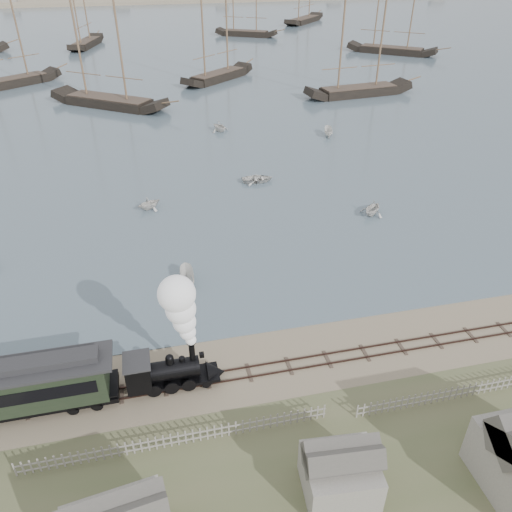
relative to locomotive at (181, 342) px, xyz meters
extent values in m
plane|color=#9D8D6F|center=(5.63, 2.00, -3.93)|extent=(600.00, 600.00, 0.00)
cube|color=#485967|center=(5.63, 172.00, -3.90)|extent=(600.00, 336.00, 0.06)
cube|color=#36221D|center=(5.63, -0.50, -3.83)|extent=(120.00, 0.08, 0.12)
cube|color=#36221D|center=(5.63, 0.50, -3.83)|extent=(120.00, 0.08, 0.12)
cube|color=#42342A|center=(5.63, 0.00, -3.90)|extent=(120.00, 1.80, 0.06)
cube|color=tan|center=(5.63, 252.00, -3.93)|extent=(500.00, 20.00, 1.80)
cube|color=black|center=(-0.69, 0.00, -3.27)|extent=(6.18, 1.82, 0.23)
cylinder|color=black|center=(-1.06, 0.00, -2.37)|extent=(3.82, 1.36, 1.36)
cube|color=black|center=(-3.05, 0.00, -2.18)|extent=(1.64, 2.00, 2.09)
cube|color=#2A2A2D|center=(-3.05, 0.00, -1.09)|extent=(1.82, 2.18, 0.11)
cylinder|color=black|center=(0.67, 0.00, -1.14)|extent=(0.40, 0.40, 1.45)
sphere|color=black|center=(-0.87, 0.00, -1.30)|extent=(0.58, 0.58, 0.58)
cone|color=black|center=(2.22, 0.00, -3.37)|extent=(1.27, 1.82, 1.82)
cube|color=black|center=(1.31, 0.00, -1.46)|extent=(0.32, 0.32, 0.32)
imported|color=silver|center=(-6.89, 1.93, -3.55)|extent=(3.53, 4.30, 0.78)
imported|color=silver|center=(-1.14, 27.86, -3.12)|extent=(3.53, 3.69, 1.51)
imported|color=silver|center=(1.49, 11.98, -3.22)|extent=(3.41, 1.35, 1.31)
imported|color=silver|center=(12.81, 32.48, -3.46)|extent=(3.10, 4.18, 0.83)
imported|color=silver|center=(23.42, 20.76, -3.05)|extent=(4.09, 4.13, 1.65)
imported|color=silver|center=(27.75, 47.21, -3.23)|extent=(3.56, 2.09, 1.29)
imported|color=silver|center=(11.32, 53.25, -3.01)|extent=(4.21, 4.01, 1.73)
camera|label=1|loc=(-0.71, -25.34, 22.64)|focal=35.00mm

